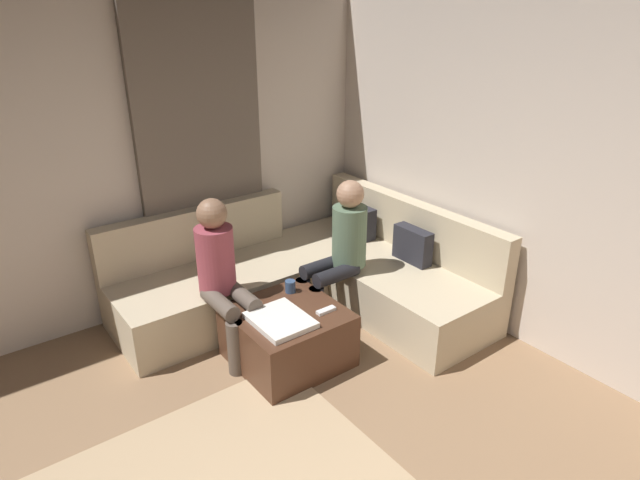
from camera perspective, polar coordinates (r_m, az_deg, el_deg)
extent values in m
cube|color=beige|center=(4.41, -28.44, 6.31)|extent=(0.12, 6.00, 2.70)
cube|color=#726659|center=(4.70, -12.31, 8.28)|extent=(0.06, 1.10, 2.50)
cube|color=#C6B593|center=(4.83, 6.31, -4.16)|extent=(2.10, 0.85, 0.42)
cube|color=#C6B593|center=(4.88, 9.60, 1.57)|extent=(2.10, 0.14, 0.45)
cube|color=#C6B593|center=(4.65, -10.77, -5.64)|extent=(0.85, 1.70, 0.42)
cube|color=#C6B593|center=(4.76, -13.11, 0.67)|extent=(0.14, 1.70, 0.45)
cube|color=#26262D|center=(5.14, 4.13, 1.73)|extent=(0.36, 0.12, 0.36)
cube|color=#26262D|center=(4.67, 9.73, -0.86)|extent=(0.36, 0.12, 0.36)
cube|color=#4C2D1E|center=(4.05, -3.45, -10.05)|extent=(0.76, 0.76, 0.42)
cube|color=white|center=(3.80, -4.21, -8.43)|extent=(0.44, 0.36, 0.04)
cylinder|color=#334C72|center=(4.16, -3.16, -4.92)|extent=(0.08, 0.08, 0.10)
cube|color=white|center=(3.91, 0.65, -7.46)|extent=(0.05, 0.15, 0.02)
cylinder|color=black|center=(4.33, -0.38, -7.58)|extent=(0.12, 0.12, 0.42)
cylinder|color=black|center=(4.45, -1.77, -6.61)|extent=(0.12, 0.12, 0.42)
cylinder|color=black|center=(4.30, 1.75, -3.67)|extent=(0.12, 0.40, 0.12)
cylinder|color=black|center=(4.43, 0.30, -2.81)|extent=(0.12, 0.40, 0.12)
cylinder|color=#597259|center=(4.37, 3.11, 0.41)|extent=(0.28, 0.28, 0.50)
sphere|color=tan|center=(4.24, 3.22, 4.88)|extent=(0.22, 0.22, 0.22)
cylinder|color=brown|center=(4.03, -6.62, -10.35)|extent=(0.12, 0.12, 0.42)
cylinder|color=brown|center=(3.96, -8.90, -11.17)|extent=(0.12, 0.12, 0.42)
cylinder|color=brown|center=(4.04, -8.26, -5.86)|extent=(0.40, 0.12, 0.12)
cylinder|color=brown|center=(3.97, -10.54, -6.59)|extent=(0.40, 0.12, 0.12)
cylinder|color=#993F4C|center=(4.05, -10.96, -2.00)|extent=(0.28, 0.28, 0.50)
sphere|color=#8C664C|center=(3.91, -11.36, 2.76)|extent=(0.22, 0.22, 0.22)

